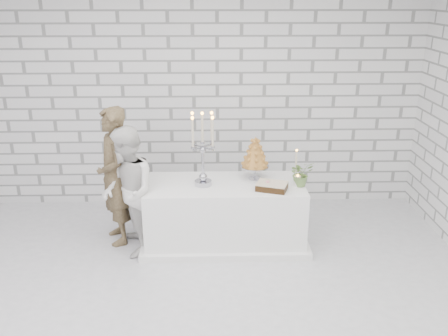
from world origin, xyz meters
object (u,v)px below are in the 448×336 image
(cake_table, at_px, (225,214))
(croquembouche, at_px, (255,158))
(candelabra, at_px, (203,149))
(bride, at_px, (128,192))
(groom, at_px, (114,176))

(cake_table, distance_m, croquembouche, 0.74)
(cake_table, height_order, candelabra, candelabra)
(cake_table, bearing_deg, bride, -171.05)
(groom, bearing_deg, cake_table, 63.86)
(candelabra, bearing_deg, cake_table, 8.30)
(bride, distance_m, croquembouche, 1.48)
(bride, height_order, candelabra, candelabra)
(croquembouche, bearing_deg, cake_table, -157.74)
(cake_table, relative_size, groom, 1.11)
(candelabra, bearing_deg, groom, 172.32)
(croquembouche, bearing_deg, groom, -178.52)
(groom, height_order, candelabra, groom)
(groom, bearing_deg, bride, 13.63)
(groom, xyz_separation_m, croquembouche, (1.62, 0.04, 0.20))
(bride, xyz_separation_m, croquembouche, (1.42, 0.31, 0.28))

